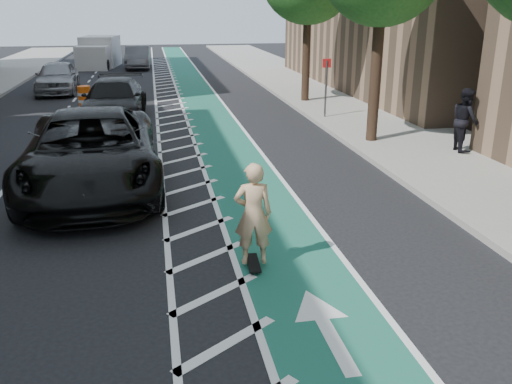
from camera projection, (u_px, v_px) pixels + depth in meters
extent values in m
plane|color=black|center=(124.00, 265.00, 9.87)|extent=(120.00, 120.00, 0.00)
cube|color=#1C624E|center=(220.00, 135.00, 19.68)|extent=(2.00, 90.00, 0.01)
cube|color=silver|center=(178.00, 137.00, 19.42)|extent=(1.40, 90.00, 0.01)
cube|color=gray|center=(388.00, 126.00, 20.80)|extent=(5.00, 90.00, 0.15)
cube|color=gray|center=(327.00, 129.00, 20.37)|extent=(0.12, 90.00, 0.16)
cylinder|color=#382619|center=(372.00, 78.00, 17.97)|extent=(0.36, 0.36, 4.40)
cylinder|color=#382619|center=(307.00, 57.00, 25.40)|extent=(0.36, 0.36, 4.40)
cylinder|color=#4C4C4C|center=(326.00, 91.00, 21.96)|extent=(0.08, 0.08, 2.40)
cube|color=red|center=(327.00, 63.00, 21.60)|extent=(0.35, 0.02, 0.35)
cube|color=black|center=(253.00, 263.00, 9.75)|extent=(0.26, 0.76, 0.03)
cylinder|color=black|center=(248.00, 260.00, 9.99)|extent=(0.03, 0.06, 0.06)
cylinder|color=black|center=(256.00, 259.00, 10.01)|extent=(0.03, 0.06, 0.06)
cylinder|color=black|center=(251.00, 272.00, 9.52)|extent=(0.03, 0.06, 0.06)
cylinder|color=black|center=(259.00, 272.00, 9.54)|extent=(0.03, 0.06, 0.06)
imported|color=tan|center=(253.00, 214.00, 9.44)|extent=(0.71, 0.49, 1.86)
imported|color=black|center=(91.00, 151.00, 13.66)|extent=(3.60, 7.24, 1.97)
imported|color=black|center=(114.00, 100.00, 22.09)|extent=(2.74, 5.82, 1.64)
imported|color=gray|center=(57.00, 77.00, 29.06)|extent=(2.17, 5.05, 1.70)
imported|color=#56565A|center=(138.00, 57.00, 40.53)|extent=(1.82, 4.96, 1.62)
imported|color=black|center=(465.00, 120.00, 16.74)|extent=(0.87, 1.05, 1.96)
cube|color=silver|center=(101.00, 51.00, 41.98)|extent=(2.94, 3.91, 2.26)
cube|color=silver|center=(93.00, 58.00, 39.52)|extent=(2.48, 2.09, 1.69)
cylinder|color=black|center=(78.00, 65.00, 39.18)|extent=(0.38, 0.82, 0.79)
cylinder|color=black|center=(106.00, 65.00, 39.29)|extent=(0.38, 0.82, 0.79)
cylinder|color=black|center=(91.00, 60.00, 43.02)|extent=(0.38, 0.82, 0.79)
cylinder|color=black|center=(117.00, 60.00, 43.13)|extent=(0.38, 0.82, 0.79)
cylinder|color=#FF520D|center=(31.00, 187.00, 12.49)|extent=(0.60, 0.60, 1.03)
cylinder|color=silver|center=(32.00, 194.00, 12.55)|extent=(0.61, 0.61, 0.14)
cylinder|color=silver|center=(30.00, 180.00, 12.44)|extent=(0.61, 0.61, 0.14)
cylinder|color=black|center=(34.00, 207.00, 12.65)|extent=(0.76, 0.76, 0.05)
cylinder|color=orange|center=(80.00, 131.00, 18.23)|extent=(0.53, 0.53, 0.92)
cylinder|color=silver|center=(80.00, 136.00, 18.28)|extent=(0.54, 0.54, 0.12)
cylinder|color=silver|center=(79.00, 127.00, 18.19)|extent=(0.54, 0.54, 0.12)
cylinder|color=black|center=(81.00, 144.00, 18.37)|extent=(0.68, 0.68, 0.04)
cylinder|color=#F6570C|center=(85.00, 97.00, 24.79)|extent=(0.58, 0.58, 1.01)
cylinder|color=silver|center=(85.00, 101.00, 24.84)|extent=(0.59, 0.59, 0.13)
cylinder|color=silver|center=(84.00, 94.00, 24.74)|extent=(0.59, 0.59, 0.13)
cylinder|color=black|center=(86.00, 108.00, 24.94)|extent=(0.74, 0.74, 0.04)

